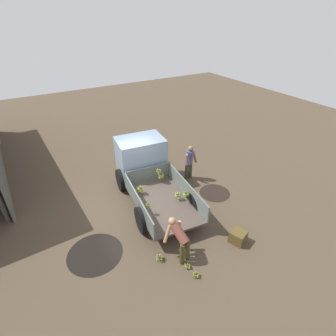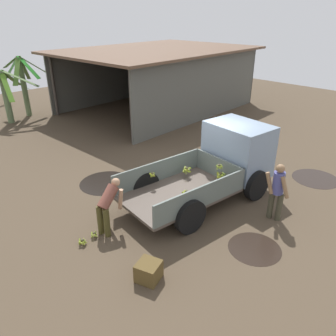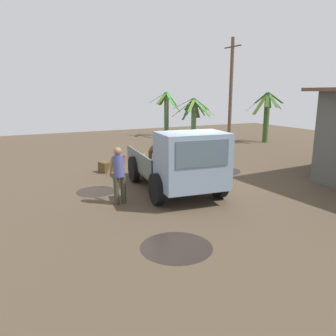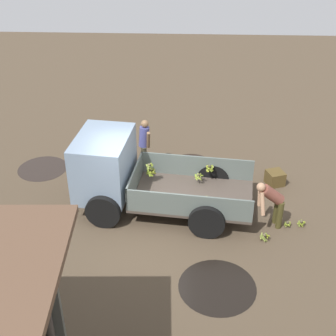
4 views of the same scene
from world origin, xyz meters
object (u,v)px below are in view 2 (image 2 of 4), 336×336
object	(u,v)px
cargo_truck	(226,158)
person_foreground_visitor	(277,189)
banana_bunch_on_ground_0	(82,241)
banana_bunch_on_ground_1	(94,234)
wooden_crate_0	(149,271)
person_worker_loading	(108,204)
banana_bunch_on_ground_2	(103,214)

from	to	relation	value
cargo_truck	person_foreground_visitor	size ratio (longest dim) A/B	2.93
banana_bunch_on_ground_0	banana_bunch_on_ground_1	distance (m)	0.37
banana_bunch_on_ground_0	wooden_crate_0	world-z (taller)	wooden_crate_0
banana_bunch_on_ground_1	wooden_crate_0	bearing A→B (deg)	-89.13
person_worker_loading	banana_bunch_on_ground_1	xyz separation A→B (m)	(-0.48, 0.02, -0.70)
person_foreground_visitor	banana_bunch_on_ground_2	distance (m)	4.72
banana_bunch_on_ground_1	banana_bunch_on_ground_2	distance (m)	0.88
person_foreground_visitor	wooden_crate_0	size ratio (longest dim) A/B	3.52
banana_bunch_on_ground_0	person_foreground_visitor	bearing A→B (deg)	-32.07
person_worker_loading	wooden_crate_0	bearing A→B (deg)	-115.49
banana_bunch_on_ground_0	banana_bunch_on_ground_1	size ratio (longest dim) A/B	1.10
person_foreground_visitor	wooden_crate_0	distance (m)	4.03
cargo_truck	banana_bunch_on_ground_2	world-z (taller)	cargo_truck
banana_bunch_on_ground_1	wooden_crate_0	world-z (taller)	wooden_crate_0
cargo_truck	banana_bunch_on_ground_1	distance (m)	4.52
cargo_truck	banana_bunch_on_ground_0	xyz separation A→B (m)	(-4.70, 0.75, -0.97)
person_foreground_visitor	banana_bunch_on_ground_0	size ratio (longest dim) A/B	7.07
banana_bunch_on_ground_0	wooden_crate_0	xyz separation A→B (m)	(0.39, -1.97, 0.11)
cargo_truck	banana_bunch_on_ground_1	world-z (taller)	cargo_truck
person_worker_loading	banana_bunch_on_ground_0	xyz separation A→B (m)	(-0.84, -0.03, -0.70)
banana_bunch_on_ground_2	wooden_crate_0	size ratio (longest dim) A/B	0.55
cargo_truck	wooden_crate_0	size ratio (longest dim) A/B	10.29
cargo_truck	wooden_crate_0	bearing A→B (deg)	-157.57
cargo_truck	person_foreground_visitor	bearing A→B (deg)	-95.17
banana_bunch_on_ground_0	wooden_crate_0	distance (m)	2.01
banana_bunch_on_ground_0	person_worker_loading	bearing A→B (deg)	1.74
cargo_truck	banana_bunch_on_ground_0	world-z (taller)	cargo_truck
cargo_truck	person_worker_loading	distance (m)	3.95
person_worker_loading	banana_bunch_on_ground_2	distance (m)	0.92
banana_bunch_on_ground_0	banana_bunch_on_ground_1	bearing A→B (deg)	6.68
person_foreground_visitor	banana_bunch_on_ground_1	world-z (taller)	person_foreground_visitor
banana_bunch_on_ground_2	wooden_crate_0	world-z (taller)	wooden_crate_0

